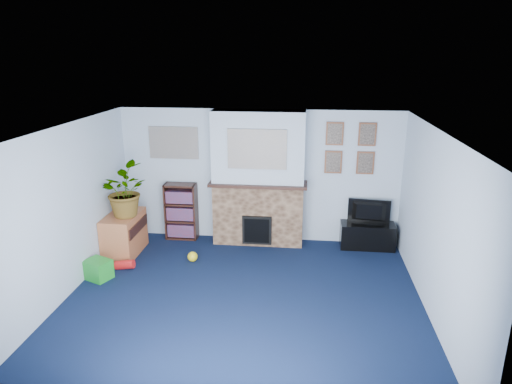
# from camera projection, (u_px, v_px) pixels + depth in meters

# --- Properties ---
(floor) EXTENTS (5.00, 4.50, 0.01)m
(floor) POSITION_uv_depth(u_px,v_px,m) (243.00, 300.00, 6.43)
(floor) COLOR #0D1732
(floor) RESTS_ON ground
(ceiling) EXTENTS (5.00, 4.50, 0.01)m
(ceiling) POSITION_uv_depth(u_px,v_px,m) (241.00, 131.00, 5.72)
(ceiling) COLOR white
(ceiling) RESTS_ON wall_back
(wall_back) EXTENTS (5.00, 0.04, 2.40)m
(wall_back) POSITION_uv_depth(u_px,v_px,m) (259.00, 176.00, 8.21)
(wall_back) COLOR #B0C0D5
(wall_back) RESTS_ON ground
(wall_front) EXTENTS (5.00, 0.04, 2.40)m
(wall_front) POSITION_uv_depth(u_px,v_px,m) (206.00, 312.00, 3.94)
(wall_front) COLOR #B0C0D5
(wall_front) RESTS_ON ground
(wall_left) EXTENTS (0.04, 4.50, 2.40)m
(wall_left) POSITION_uv_depth(u_px,v_px,m) (64.00, 213.00, 6.34)
(wall_left) COLOR #B0C0D5
(wall_left) RESTS_ON ground
(wall_right) EXTENTS (0.04, 4.50, 2.40)m
(wall_right) POSITION_uv_depth(u_px,v_px,m) (436.00, 228.00, 5.81)
(wall_right) COLOR #B0C0D5
(wall_right) RESTS_ON ground
(chimney_breast) EXTENTS (1.72, 0.50, 2.40)m
(chimney_breast) POSITION_uv_depth(u_px,v_px,m) (258.00, 180.00, 8.02)
(chimney_breast) COLOR brown
(chimney_breast) RESTS_ON ground
(collage_main) EXTENTS (1.00, 0.03, 0.68)m
(collage_main) POSITION_uv_depth(u_px,v_px,m) (257.00, 149.00, 7.64)
(collage_main) COLOR gray
(collage_main) RESTS_ON chimney_breast
(collage_left) EXTENTS (0.90, 0.03, 0.58)m
(collage_left) POSITION_uv_depth(u_px,v_px,m) (174.00, 143.00, 8.19)
(collage_left) COLOR gray
(collage_left) RESTS_ON wall_back
(portrait_tl) EXTENTS (0.30, 0.03, 0.40)m
(portrait_tl) POSITION_uv_depth(u_px,v_px,m) (335.00, 134.00, 7.82)
(portrait_tl) COLOR brown
(portrait_tl) RESTS_ON wall_back
(portrait_tr) EXTENTS (0.30, 0.03, 0.40)m
(portrait_tr) POSITION_uv_depth(u_px,v_px,m) (367.00, 134.00, 7.76)
(portrait_tr) COLOR brown
(portrait_tr) RESTS_ON wall_back
(portrait_bl) EXTENTS (0.30, 0.03, 0.40)m
(portrait_bl) POSITION_uv_depth(u_px,v_px,m) (333.00, 162.00, 7.97)
(portrait_bl) COLOR brown
(portrait_bl) RESTS_ON wall_back
(portrait_br) EXTENTS (0.30, 0.03, 0.40)m
(portrait_br) POSITION_uv_depth(u_px,v_px,m) (365.00, 163.00, 7.91)
(portrait_br) COLOR brown
(portrait_br) RESTS_ON wall_back
(tv_stand) EXTENTS (0.94, 0.40, 0.45)m
(tv_stand) POSITION_uv_depth(u_px,v_px,m) (367.00, 236.00, 8.08)
(tv_stand) COLOR black
(tv_stand) RESTS_ON ground
(television) EXTENTS (0.74, 0.19, 0.42)m
(television) POSITION_uv_depth(u_px,v_px,m) (369.00, 212.00, 7.98)
(television) COLOR black
(television) RESTS_ON tv_stand
(bookshelf) EXTENTS (0.58, 0.28, 1.05)m
(bookshelf) POSITION_uv_depth(u_px,v_px,m) (181.00, 212.00, 8.43)
(bookshelf) COLOR black
(bookshelf) RESTS_ON ground
(sideboard) EXTENTS (0.51, 0.91, 0.71)m
(sideboard) POSITION_uv_depth(u_px,v_px,m) (124.00, 234.00, 7.83)
(sideboard) COLOR #B36139
(sideboard) RESTS_ON ground
(potted_plant) EXTENTS (1.03, 1.05, 0.88)m
(potted_plant) POSITION_uv_depth(u_px,v_px,m) (122.00, 191.00, 7.54)
(potted_plant) COLOR #26661E
(potted_plant) RESTS_ON sideboard
(mantel_clock) EXTENTS (0.10, 0.06, 0.14)m
(mantel_clock) POSITION_uv_depth(u_px,v_px,m) (251.00, 179.00, 7.98)
(mantel_clock) COLOR gold
(mantel_clock) RESTS_ON chimney_breast
(mantel_candle) EXTENTS (0.05, 0.05, 0.16)m
(mantel_candle) POSITION_uv_depth(u_px,v_px,m) (273.00, 179.00, 7.94)
(mantel_candle) COLOR #B2BFC6
(mantel_candle) RESTS_ON chimney_breast
(mantel_teddy) EXTENTS (0.13, 0.13, 0.13)m
(mantel_teddy) POSITION_uv_depth(u_px,v_px,m) (224.00, 178.00, 8.03)
(mantel_teddy) COLOR gray
(mantel_teddy) RESTS_ON chimney_breast
(mantel_can) EXTENTS (0.06, 0.06, 0.12)m
(mantel_can) POSITION_uv_depth(u_px,v_px,m) (294.00, 180.00, 7.90)
(mantel_can) COLOR #198C26
(mantel_can) RESTS_ON chimney_breast
(green_crate) EXTENTS (0.46, 0.43, 0.30)m
(green_crate) POSITION_uv_depth(u_px,v_px,m) (98.00, 270.00, 7.00)
(green_crate) COLOR #198C26
(green_crate) RESTS_ON ground
(toy_ball) EXTENTS (0.17, 0.17, 0.17)m
(toy_ball) POSITION_uv_depth(u_px,v_px,m) (192.00, 256.00, 7.58)
(toy_ball) COLOR yellow
(toy_ball) RESTS_ON ground
(toy_block) EXTENTS (0.23, 0.23, 0.23)m
(toy_block) POSITION_uv_depth(u_px,v_px,m) (114.00, 255.00, 7.59)
(toy_block) COLOR #198C26
(toy_block) RESTS_ON ground
(toy_tube) EXTENTS (0.32, 0.14, 0.19)m
(toy_tube) POSITION_uv_depth(u_px,v_px,m) (125.00, 265.00, 7.33)
(toy_tube) COLOR red
(toy_tube) RESTS_ON ground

